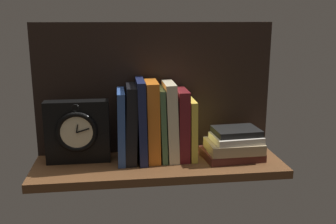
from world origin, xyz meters
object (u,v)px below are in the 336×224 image
object	(u,v)px
book_blue_modern	(121,126)
book_orange_pandolfini	(152,121)
framed_clock	(78,132)
book_green_romantic	(162,124)
book_maroon_dawkins	(182,124)
book_black_skeptic	(131,123)
book_cream_twain	(170,121)
book_yellow_seinlanguage	(191,129)
book_navy_bierce	(141,120)
book_stack_side	(234,145)

from	to	relation	value
book_blue_modern	book_orange_pandolfini	bearing A→B (deg)	0.00
book_blue_modern	framed_clock	xyz separation A→B (cm)	(-13.18, 0.31, -1.36)
book_blue_modern	book_orange_pandolfini	xyz separation A→B (cm)	(9.55, 0.00, 1.31)
book_green_romantic	book_maroon_dawkins	world-z (taller)	book_green_romantic
book_black_skeptic	book_orange_pandolfini	world-z (taller)	book_orange_pandolfini
book_cream_twain	book_yellow_seinlanguage	distance (cm)	7.06
book_black_skeptic	book_green_romantic	size ratio (longest dim) A/B	1.05
book_blue_modern	book_navy_bierce	bearing A→B (deg)	0.00
framed_clock	book_stack_side	size ratio (longest dim) A/B	1.01
book_blue_modern	book_black_skeptic	distance (cm)	3.15
book_blue_modern	book_black_skeptic	bearing A→B (deg)	0.00
book_blue_modern	book_green_romantic	size ratio (longest dim) A/B	0.98
book_orange_pandolfini	book_green_romantic	world-z (taller)	book_orange_pandolfini
book_black_skeptic	book_yellow_seinlanguage	bearing A→B (deg)	0.00
book_orange_pandolfini	framed_clock	distance (cm)	22.89
book_blue_modern	book_black_skeptic	world-z (taller)	book_black_skeptic
book_green_romantic	framed_clock	bearing A→B (deg)	179.31
book_orange_pandolfini	framed_clock	xyz separation A→B (cm)	(-22.73, 0.31, -2.66)
book_orange_pandolfini	book_cream_twain	world-z (taller)	book_orange_pandolfini
framed_clock	book_stack_side	bearing A→B (deg)	-3.85
book_maroon_dawkins	book_stack_side	size ratio (longest dim) A/B	1.16
book_stack_side	book_cream_twain	bearing A→B (deg)	171.53
book_black_skeptic	book_stack_side	world-z (taller)	book_black_skeptic
book_blue_modern	framed_clock	distance (cm)	13.25
book_black_skeptic	book_orange_pandolfini	distance (cm)	6.51
book_yellow_seinlanguage	framed_clock	bearing A→B (deg)	179.49
book_maroon_dawkins	framed_clock	world-z (taller)	book_maroon_dawkins
book_black_skeptic	book_green_romantic	distance (cm)	9.48
book_maroon_dawkins	book_orange_pandolfini	bearing A→B (deg)	180.00
book_orange_pandolfini	book_green_romantic	distance (cm)	3.17
framed_clock	book_navy_bierce	bearing A→B (deg)	-0.91
book_blue_modern	book_navy_bierce	size ratio (longest dim) A/B	0.87
book_navy_bierce	book_orange_pandolfini	size ratio (longest dim) A/B	1.02
framed_clock	book_maroon_dawkins	bearing A→B (deg)	-0.55
book_navy_bierce	book_green_romantic	bearing A→B (deg)	0.00
book_black_skeptic	book_green_romantic	xyz separation A→B (cm)	(9.46, 0.00, -0.54)
book_orange_pandolfini	book_yellow_seinlanguage	world-z (taller)	book_orange_pandolfini
book_blue_modern	book_navy_bierce	xyz separation A→B (cm)	(6.21, 0.00, 1.58)
book_orange_pandolfini	book_stack_side	distance (cm)	26.77
book_cream_twain	book_yellow_seinlanguage	size ratio (longest dim) A/B	1.29
book_blue_modern	book_navy_bierce	world-z (taller)	book_navy_bierce
book_yellow_seinlanguage	framed_clock	distance (cm)	34.96
book_maroon_dawkins	book_stack_side	bearing A→B (deg)	-10.30
book_cream_twain	book_maroon_dawkins	distance (cm)	3.74
book_black_skeptic	book_cream_twain	xyz separation A→B (cm)	(12.18, 0.00, 0.30)
book_green_romantic	framed_clock	world-z (taller)	book_green_romantic
book_navy_bierce	book_cream_twain	world-z (taller)	book_navy_bierce
book_black_skeptic	book_navy_bierce	size ratio (longest dim) A/B	0.93
book_green_romantic	book_yellow_seinlanguage	distance (cm)	9.44
book_orange_pandolfini	book_blue_modern	bearing A→B (deg)	180.00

